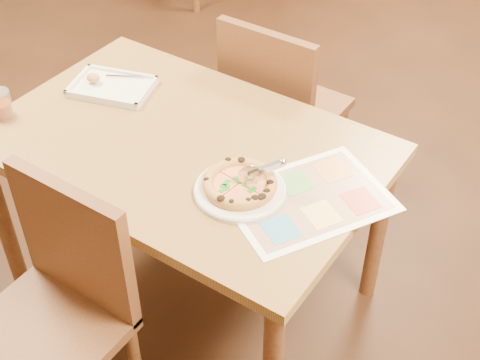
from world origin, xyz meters
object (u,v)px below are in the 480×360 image
Objects in this scene: pizza_cutter at (261,171)px; chair_far at (277,97)px; dining_table at (184,162)px; chair_near at (58,290)px; pizza at (240,184)px; glass_tumbler at (1,105)px; plate at (240,191)px; menu at (308,199)px; appetizer_tray at (111,87)px.

chair_far is at bearing 75.39° from pizza_cutter.
pizza_cutter is (0.34, -0.06, 0.16)m from dining_table.
chair_near is at bearing -164.20° from pizza_cutter.
pizza is (0.29, -0.09, 0.11)m from dining_table.
chair_near is 2.06× the size of pizza.
glass_tumbler is at bearing -171.41° from pizza.
glass_tumbler is at bearing -171.95° from plate.
menu is (0.48, -0.61, 0.16)m from chair_far.
appetizer_tray is 0.70× the size of menu.
dining_table is 3.92× the size of appetizer_tray.
glass_tumbler is at bearing 148.59° from chair_near.
chair_near is 1.20m from chair_far.
appetizer_tray reaches higher than plate.
chair_far reaches higher than menu.
dining_table is 2.77× the size of chair_near.
pizza is at bearing 112.67° from chair_far.
glass_tumbler reaches higher than menu.
pizza is (0.29, 0.51, 0.18)m from chair_near.
chair_far is 1.05m from glass_tumbler.
plate is at bearing -154.49° from menu.
plate is at bearing -51.50° from pizza.
appetizer_tray is at bearing 50.23° from chair_far.
appetizer_tray is 3.41× the size of glass_tumbler.
dining_table is 13.36× the size of glass_tumbler.
appetizer_tray reaches higher than dining_table.
menu is at bearing 25.51° from plate.
pizza_cutter is at bearing -12.05° from appetizer_tray.
appetizer_tray is (-0.41, -0.50, 0.16)m from chair_far.
dining_table is 2.77× the size of chair_far.
plate is at bearing 59.44° from chair_near.
chair_near is 4.83× the size of glass_tumbler.
pizza is 0.91m from glass_tumbler.
pizza_cutter reaches higher than glass_tumbler.
menu is at bearing -7.40° from appetizer_tray.
pizza is 0.21m from menu.
dining_table is at bearing 178.56° from menu.
chair_near is 0.74m from glass_tumbler.
menu is at bearing 11.21° from glass_tumbler.
plate is 0.74m from appetizer_tray.
pizza_cutter is at bearing 57.85° from chair_near.
chair_far is 4.83× the size of glass_tumbler.
chair_far is 0.80m from menu.
chair_near is 0.68m from pizza_cutter.
dining_table is at bearing 128.44° from pizza_cutter.
appetizer_tray is 0.90m from menu.
plate is (0.30, -0.70, 0.16)m from chair_far.
menu is (0.14, 0.05, -0.08)m from pizza_cutter.
dining_table is 0.38m from pizza_cutter.
chair_far is 1.42× the size of appetizer_tray.
dining_table is at bearing 20.51° from glass_tumbler.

